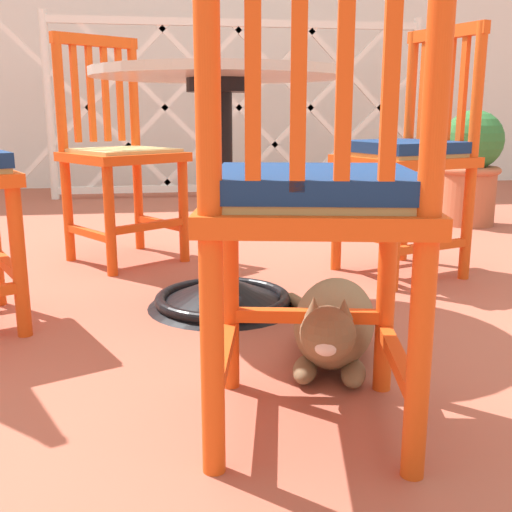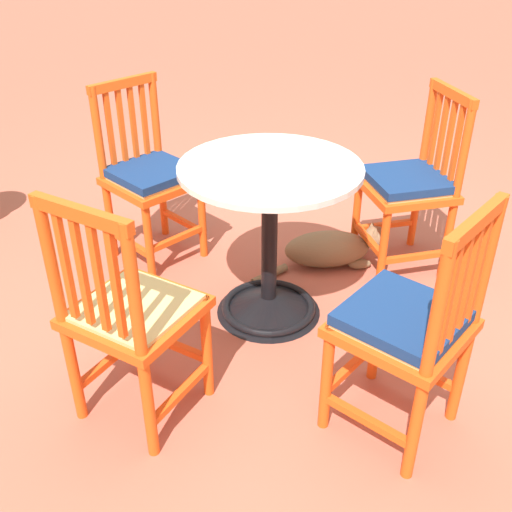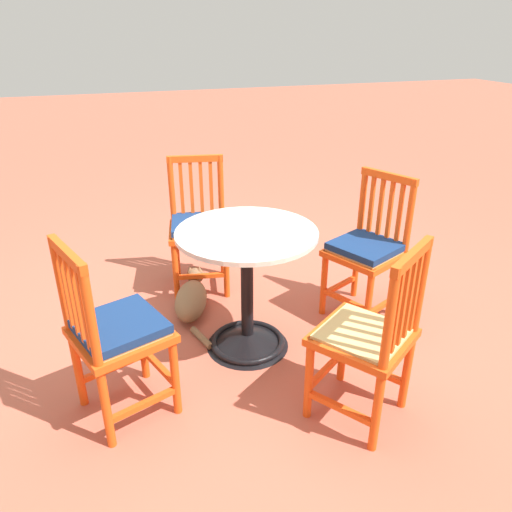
# 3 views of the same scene
# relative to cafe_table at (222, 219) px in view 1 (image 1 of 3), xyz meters

# --- Properties ---
(ground_plane) EXTENTS (24.00, 24.00, 0.00)m
(ground_plane) POSITION_rel_cafe_table_xyz_m (0.02, -0.10, -0.28)
(ground_plane) COLOR #AD5642
(building_wall_backdrop) EXTENTS (10.00, 0.20, 2.80)m
(building_wall_backdrop) POSITION_rel_cafe_table_xyz_m (0.02, 3.47, 1.12)
(building_wall_backdrop) COLOR white
(building_wall_backdrop) RESTS_ON ground_plane
(lattice_fence_panel) EXTENTS (3.28, 0.06, 1.28)m
(lattice_fence_panel) POSITION_rel_cafe_table_xyz_m (0.38, 2.68, 0.36)
(lattice_fence_panel) COLOR white
(lattice_fence_panel) RESTS_ON ground_plane
(cafe_table) EXTENTS (0.76, 0.76, 0.73)m
(cafe_table) POSITION_rel_cafe_table_xyz_m (0.00, 0.00, 0.00)
(cafe_table) COLOR black
(cafe_table) RESTS_ON ground_plane
(orange_chair_near_fence) EXTENTS (0.56, 0.56, 0.91)m
(orange_chair_near_fence) POSITION_rel_cafe_table_xyz_m (-0.35, 0.70, 0.15)
(orange_chair_near_fence) COLOR #E04C14
(orange_chair_near_fence) RESTS_ON ground_plane
(orange_chair_by_planter) EXTENTS (0.47, 0.47, 0.91)m
(orange_chair_by_planter) POSITION_rel_cafe_table_xyz_m (0.09, -0.81, 0.16)
(orange_chair_by_planter) COLOR #E04C14
(orange_chair_by_planter) RESTS_ON ground_plane
(orange_chair_at_corner) EXTENTS (0.51, 0.51, 0.91)m
(orange_chair_at_corner) POSITION_rel_cafe_table_xyz_m (0.72, 0.32, 0.16)
(orange_chair_at_corner) COLOR #E04C14
(orange_chair_at_corner) RESTS_ON ground_plane
(tabby_cat) EXTENTS (0.33, 0.74, 0.23)m
(tabby_cat) POSITION_rel_cafe_table_xyz_m (0.23, -0.49, -0.19)
(tabby_cat) COLOR brown
(tabby_cat) RESTS_ON ground_plane
(terracotta_planter) EXTENTS (0.32, 0.32, 0.62)m
(terracotta_planter) POSITION_rel_cafe_table_xyz_m (1.48, 1.28, 0.04)
(terracotta_planter) COLOR #B25B3D
(terracotta_planter) RESTS_ON ground_plane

